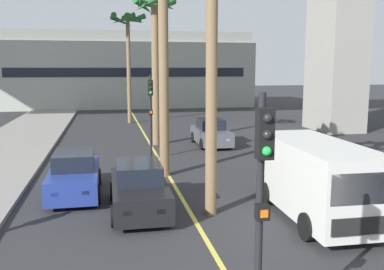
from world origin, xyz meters
TOP-DOWN VIEW (x-y plane):
  - lane_stripe_center at (0.00, 24.00)m, footprint 0.14×56.00m
  - pier_building_backdrop at (0.00, 53.52)m, footprint 29.13×8.04m
  - car_queue_front at (3.52, 25.97)m, footprint 1.84×4.10m
  - car_queue_second at (-3.73, 17.05)m, footprint 1.85×4.11m
  - car_queue_third at (-1.57, 14.81)m, footprint 1.84×4.10m
  - delivery_van at (3.62, 13.02)m, footprint 2.23×5.28m
  - traffic_light_median_near at (-0.25, 7.35)m, footprint 0.24×0.37m
  - traffic_light_median_far at (-0.38, 22.58)m, footprint 0.24×0.37m
  - palm_tree_near_median at (0.35, 26.73)m, footprint 2.63×2.62m
  - palm_tree_far_median at (-0.63, 37.57)m, footprint 2.94×3.13m
  - palm_tree_farthest_median at (-0.15, 19.19)m, footprint 3.08×3.12m

SIDE VIEW (x-z plane):
  - lane_stripe_center at x=0.00m, z-range 0.00..0.01m
  - car_queue_front at x=3.52m, z-range -0.06..1.50m
  - car_queue_second at x=-3.73m, z-range -0.06..1.50m
  - car_queue_third at x=-1.57m, z-range -0.06..1.50m
  - delivery_van at x=3.62m, z-range 0.11..2.47m
  - traffic_light_median_near at x=-0.25m, z-range 0.61..4.81m
  - traffic_light_median_far at x=-0.38m, z-range 0.61..4.81m
  - pier_building_backdrop at x=0.00m, z-range -0.06..8.58m
  - palm_tree_near_median at x=0.35m, z-range 2.34..11.06m
  - palm_tree_farthest_median at x=-0.15m, z-range 2.78..11.73m
  - palm_tree_far_median at x=-0.63m, z-range 2.83..11.84m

